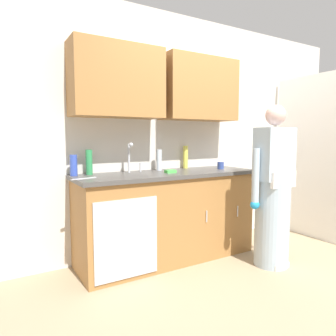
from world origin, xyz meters
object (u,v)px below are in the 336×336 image
person_at_sink (273,198)px  bottle_water_short (159,160)px  bottle_cleaner_spray (74,165)px  bottle_water_tall (186,157)px  cup_by_sink (221,166)px  sink (138,175)px  knife_on_counter (84,178)px  bottle_dish_liquid (89,162)px  sponge (170,171)px

person_at_sink → bottle_water_short: bearing=133.8°
bottle_cleaner_spray → bottle_water_tall: 1.32m
bottle_water_tall → cup_by_sink: bottle_water_tall is taller
bottle_water_tall → person_at_sink: bearing=-64.3°
sink → bottle_cleaner_spray: bearing=164.2°
bottle_water_tall → cup_by_sink: (0.30, -0.28, -0.09)m
person_at_sink → bottle_water_tall: person_at_sink is taller
person_at_sink → cup_by_sink: person_at_sink is taller
person_at_sink → sink: bearing=149.2°
person_at_sink → knife_on_counter: person_at_sink is taller
person_at_sink → bottle_dish_liquid: 1.87m
cup_by_sink → bottle_water_short: bearing=161.9°
knife_on_counter → sponge: size_ratio=2.18×
sponge → bottle_water_short: bearing=87.8°
bottle_water_short → knife_on_counter: 0.95m
bottle_cleaner_spray → sponge: (0.92, -0.25, -0.09)m
bottle_water_short → cup_by_sink: bearing=-18.1°
sink → bottle_dish_liquid: 0.50m
sink → cup_by_sink: bearing=-2.9°
person_at_sink → bottle_water_short: (-0.83, 0.87, 0.36)m
sink → bottle_dish_liquid: size_ratio=2.04×
cup_by_sink → bottle_cleaner_spray: bearing=172.3°
bottle_cleaner_spray → bottle_water_tall: (1.31, 0.06, 0.03)m
knife_on_counter → person_at_sink: bearing=146.3°
sponge → knife_on_counter: bearing=-180.0°
sponge → bottle_water_tall: bearing=38.3°
bottle_water_short → sink: bearing=-152.5°
bottle_water_tall → bottle_water_short: bottle_water_tall is taller
sink → knife_on_counter: sink is taller
cup_by_sink → knife_on_counter: (-1.59, -0.03, -0.04)m
sink → person_at_sink: person_at_sink is taller
person_at_sink → knife_on_counter: 1.85m
knife_on_counter → bottle_water_tall: bearing=179.3°
person_at_sink → cup_by_sink: bearing=102.5°
person_at_sink → bottle_water_tall: (-0.44, 0.92, 0.38)m
person_at_sink → cup_by_sink: size_ratio=19.95×
bottle_water_tall → cup_by_sink: bearing=-42.8°
bottle_water_short → cup_by_sink: 0.73m
sink → bottle_water_short: bearing=27.5°
bottle_water_tall → bottle_dish_liquid: (-1.16, -0.04, -0.01)m
sink → bottle_water_short: (0.33, 0.17, 0.13)m
bottle_cleaner_spray → cup_by_sink: bottle_cleaner_spray is taller
bottle_water_short → sponge: size_ratio=2.10×
bottle_water_tall → bottle_dish_liquid: size_ratio=1.08×
bottle_water_short → bottle_dish_liquid: 0.77m
bottle_cleaner_spray → sponge: size_ratio=1.82×
bottle_cleaner_spray → knife_on_counter: bearing=-84.5°
bottle_dish_liquid → bottle_cleaner_spray: bearing=-171.7°
person_at_sink → sponge: (-0.84, 0.61, 0.26)m
bottle_water_short → bottle_water_tall: bearing=8.0°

